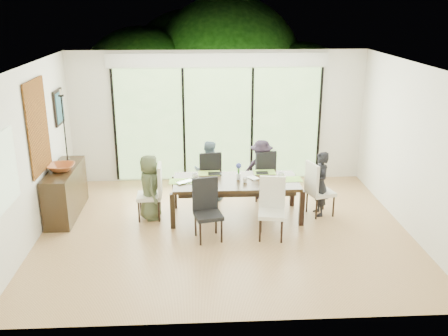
{
  "coord_description": "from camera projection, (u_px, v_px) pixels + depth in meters",
  "views": [
    {
      "loc": [
        -0.43,
        -7.5,
        3.6
      ],
      "look_at": [
        0.0,
        0.25,
        1.0
      ],
      "focal_mm": 40.0,
      "sensor_mm": 36.0,
      "label": 1
    }
  ],
  "objects": [
    {
      "name": "blinds_header",
      "position": [
        218.0,
        60.0,
        9.81
      ],
      "size": [
        4.4,
        0.06,
        0.28
      ],
      "primitive_type": "cube",
      "color": "white",
      "rests_on": "wall_back"
    },
    {
      "name": "cup_b",
      "position": [
        245.0,
        180.0,
        8.49
      ],
      "size": [
        0.12,
        0.12,
        0.08
      ],
      "primitive_type": "imported",
      "rotation": [
        0.0,
        0.0,
        2.06
      ],
      "color": "white",
      "rests_on": "table_top"
    },
    {
      "name": "art_canvas",
      "position": [
        60.0,
        107.0,
        9.17
      ],
      "size": [
        0.01,
        0.45,
        0.55
      ],
      "primitive_type": "cube",
      "color": "#1A4454",
      "rests_on": "wall_left"
    },
    {
      "name": "chair_far_right",
      "position": [
        261.0,
        173.0,
        9.48
      ],
      "size": [
        0.52,
        0.52,
        0.98
      ],
      "primitive_type": null,
      "rotation": [
        0.0,
        0.0,
        3.45
      ],
      "color": "black",
      "rests_on": "floor"
    },
    {
      "name": "laptop",
      "position": [
        186.0,
        183.0,
        8.45
      ],
      "size": [
        0.35,
        0.33,
        0.02
      ],
      "primitive_type": "imported",
      "rotation": [
        0.0,
        0.0,
        0.62
      ],
      "color": "silver",
      "rests_on": "table_top"
    },
    {
      "name": "bowl",
      "position": [
        61.0,
        167.0,
        8.5
      ],
      "size": [
        0.45,
        0.45,
        0.11
      ],
      "primitive_type": "imported",
      "color": "#9A4721",
      "rests_on": "sideboard"
    },
    {
      "name": "person_left_end",
      "position": [
        150.0,
        187.0,
        8.54
      ],
      "size": [
        0.44,
        0.59,
        1.15
      ],
      "primitive_type": "imported",
      "rotation": [
        0.0,
        0.0,
        1.77
      ],
      "color": "#495438",
      "rests_on": "floor"
    },
    {
      "name": "book",
      "position": [
        250.0,
        179.0,
        8.65
      ],
      "size": [
        0.23,
        0.25,
        0.02
      ],
      "primitive_type": "imported",
      "rotation": [
        0.0,
        0.0,
        0.55
      ],
      "color": "white",
      "rests_on": "table_top"
    },
    {
      "name": "foliage_far",
      "position": [
        190.0,
        76.0,
        13.88
      ],
      "size": [
        3.6,
        3.6,
        3.6
      ],
      "primitive_type": "sphere",
      "color": "#14380F",
      "rests_on": "ground"
    },
    {
      "name": "ceiling",
      "position": [
        225.0,
        65.0,
        7.41
      ],
      "size": [
        6.0,
        5.0,
        0.01
      ],
      "primitive_type": "cube",
      "color": "white",
      "rests_on": "wall_back"
    },
    {
      "name": "person_right_end",
      "position": [
        320.0,
        184.0,
        8.7
      ],
      "size": [
        0.38,
        0.56,
        1.15
      ],
      "primitive_type": "imported",
      "rotation": [
        0.0,
        0.0,
        -1.49
      ],
      "color": "black",
      "rests_on": "floor"
    },
    {
      "name": "person_far_right",
      "position": [
        261.0,
        170.0,
        9.44
      ],
      "size": [
        0.6,
        0.44,
        1.15
      ],
      "primitive_type": "imported",
      "rotation": [
        0.0,
        0.0,
        2.93
      ],
      "color": "black",
      "rests_on": "floor"
    },
    {
      "name": "candlestick_base",
      "position": [
        68.0,
        161.0,
        8.94
      ],
      "size": [
        0.1,
        0.1,
        0.04
      ],
      "primitive_type": "cylinder",
      "color": "black",
      "rests_on": "sideboard"
    },
    {
      "name": "chair_far_left",
      "position": [
        209.0,
        174.0,
        9.43
      ],
      "size": [
        0.47,
        0.47,
        0.98
      ],
      "primitive_type": null,
      "rotation": [
        0.0,
        0.0,
        3.31
      ],
      "color": "black",
      "rests_on": "floor"
    },
    {
      "name": "mullion_d",
      "position": [
        319.0,
        123.0,
        10.33
      ],
      "size": [
        0.05,
        0.04,
        2.3
      ],
      "primitive_type": "cube",
      "color": "black",
      "rests_on": "wall_back"
    },
    {
      "name": "glass_doors",
      "position": [
        218.0,
        124.0,
        10.23
      ],
      "size": [
        4.2,
        0.02,
        2.3
      ],
      "primitive_type": "cube",
      "color": "#598C3F",
      "rests_on": "wall_back"
    },
    {
      "name": "wall_left",
      "position": [
        30.0,
        155.0,
        7.69
      ],
      "size": [
        0.02,
        5.0,
        2.7
      ],
      "primitive_type": "cube",
      "color": "white",
      "rests_on": "floor"
    },
    {
      "name": "foliage_right",
      "position": [
        300.0,
        98.0,
        12.72
      ],
      "size": [
        2.8,
        2.8,
        2.8
      ],
      "primitive_type": "sphere",
      "color": "#14380F",
      "rests_on": "ground"
    },
    {
      "name": "table_top",
      "position": [
        236.0,
        182.0,
        8.6
      ],
      "size": [
        2.14,
        0.98,
        0.05
      ],
      "primitive_type": "cube",
      "color": "black",
      "rests_on": "floor"
    },
    {
      "name": "placemat_right",
      "position": [
        290.0,
        179.0,
        8.64
      ],
      "size": [
        0.39,
        0.29,
        0.01
      ],
      "primitive_type": "cube",
      "color": "#88C646",
      "rests_on": "table_top"
    },
    {
      "name": "cup_c",
      "position": [
        281.0,
        175.0,
        8.72
      ],
      "size": [
        0.14,
        0.14,
        0.09
      ],
      "primitive_type": "imported",
      "rotation": [
        0.0,
        0.0,
        3.42
      ],
      "color": "white",
      "rests_on": "table_top"
    },
    {
      "name": "chair_near_left",
      "position": [
        208.0,
        211.0,
        7.8
      ],
      "size": [
        0.49,
        0.49,
        0.98
      ],
      "primitive_type": null,
      "rotation": [
        0.0,
        0.0,
        0.22
      ],
      "color": "black",
      "rests_on": "floor"
    },
    {
      "name": "cup_a",
      "position": [
        195.0,
        176.0,
        8.68
      ],
      "size": [
        0.15,
        0.15,
        0.09
      ],
      "primitive_type": "imported",
      "rotation": [
        0.0,
        0.0,
        0.53
      ],
      "color": "white",
      "rests_on": "table_top"
    },
    {
      "name": "rail_top",
      "position": [
        215.0,
        134.0,
        12.07
      ],
      "size": [
        6.0,
        0.08,
        0.06
      ],
      "primitive_type": "cube",
      "color": "brown",
      "rests_on": "deck"
    },
    {
      "name": "mullion_b",
      "position": [
        184.0,
        125.0,
        10.18
      ],
      "size": [
        0.05,
        0.04,
        2.3
      ],
      "primitive_type": "cube",
      "color": "black",
      "rests_on": "wall_back"
    },
    {
      "name": "tablet_far_l",
      "position": [
        215.0,
        174.0,
        8.9
      ],
      "size": [
        0.23,
        0.16,
        0.01
      ],
      "primitive_type": "cube",
      "color": "black",
      "rests_on": "table_top"
    },
    {
      "name": "candlestick_shaft",
      "position": [
        64.0,
        129.0,
        8.75
      ],
      "size": [
        0.02,
        0.02,
        1.19
      ],
      "primitive_type": "cylinder",
      "color": "black",
      "rests_on": "sideboard"
    },
    {
      "name": "hyacinth_blooms",
      "position": [
        239.0,
        166.0,
        8.56
      ],
      "size": [
        0.1,
        0.1,
        0.1
      ],
      "primitive_type": "sphere",
      "color": "#4550AD",
      "rests_on": "table_top"
    },
    {
      "name": "table_leg_fr",
      "position": [
        302.0,
        208.0,
        8.36
      ],
      "size": [
        0.08,
        0.08,
        0.62
      ],
      "primitive_type": "cube",
      "color": "black",
      "rests_on": "floor"
    },
    {
      "name": "chair_near_right",
      "position": [
        272.0,
        209.0,
        7.85
      ],
      "size": [
        0.47,
        0.47,
        0.98
      ],
      "primitive_type": null,
      "rotation": [
        0.0,
        0.0,
        -0.17
      ],
      "color": "white",
      "rests_on": "floor"
    },
    {
      "name": "wall_front",
      "position": [
        238.0,
        218.0,
        5.47
      ],
      "size": [
        6.0,
        0.02,
        2.7
      ],
      "primitive_type": "cube",
      "color": "silver",
      "rests_on": "floor"
    },
    {
      "name": "foliage_mid",
      "position": [
        228.0,
        73.0,
        13.21
      ],
      "size": [
        4.0,
        4.0,
        4.0
      ],
      "primitive_type": "sphere",
      "color": "#14380F",
      "rests_on": "ground"
    },
    {
      "name": "table_leg_bl",
      "position": [
        175.0,
        192.0,
        9.06
      ],
      "size": [
        0.08,
        0.08,
        0.62
      ],
      "primitive_type": "cube",
      "color": "black",
      "rests_on": "floor"
    },
    {
      "name": "placemat_far_r",
      "position": [
        264.0,
        172.0,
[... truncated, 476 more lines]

